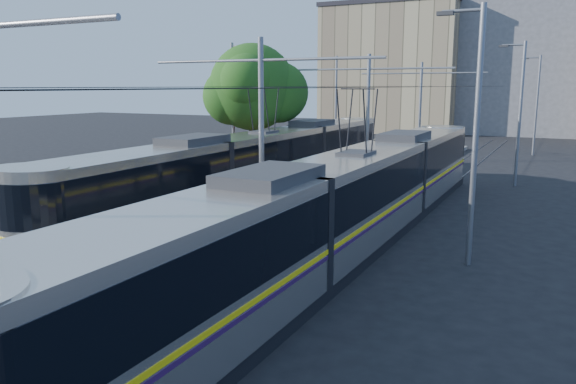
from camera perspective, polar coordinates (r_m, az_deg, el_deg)
The scene contains 13 objects.
ground at distance 15.16m, azimuth -17.86°, elevation -11.49°, with size 160.00×160.00×0.00m, color black.
platform at distance 29.20m, azimuth 6.02°, elevation -0.07°, with size 4.00×50.00×0.30m, color gray.
tactile_strip_left at distance 29.71m, azimuth 3.41°, elevation 0.46°, with size 0.70×50.00×0.01m, color gray.
tactile_strip_right at distance 28.71m, azimuth 8.73°, elevation -0.01°, with size 0.70×50.00×0.01m, color gray.
rails at distance 29.23m, azimuth 6.02°, elevation -0.33°, with size 8.71×70.00×0.03m.
tram_left at distance 28.33m, azimuth -2.45°, elevation 2.84°, with size 2.43×29.48×5.50m.
tram_right at distance 19.54m, azimuth 6.85°, elevation -0.39°, with size 2.43×30.90×5.50m.
catenary at distance 26.07m, azimuth 3.98°, elevation 8.35°, with size 9.20×70.00×7.00m.
street_lamps at distance 32.50m, azimuth 8.68°, elevation 8.12°, with size 15.18×38.22×8.00m.
shelter at distance 23.87m, azimuth 3.17°, elevation 0.63°, with size 0.79×1.07×2.13m.
tree at distance 33.16m, azimuth -2.95°, elevation 10.43°, with size 5.52×5.11×8.02m.
building_left at distance 72.72m, azimuth 10.87°, elevation 12.21°, with size 16.32×12.24×15.35m.
building_centre at distance 74.02m, azimuth 24.02°, elevation 11.77°, with size 18.36×14.28×16.14m.
Camera 1 is at (10.05, -9.87, 5.61)m, focal length 35.00 mm.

